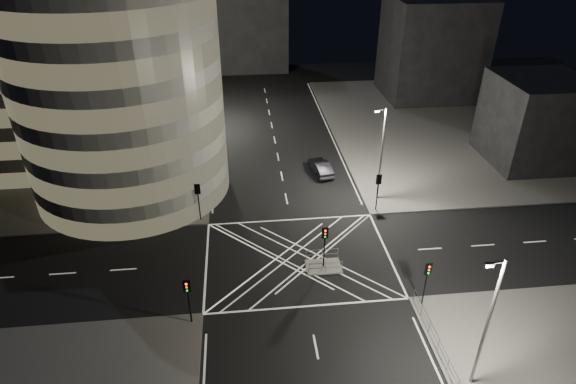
{
  "coord_description": "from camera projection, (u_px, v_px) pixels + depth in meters",
  "views": [
    {
      "loc": [
        -4.44,
        -33.1,
        26.59
      ],
      "look_at": [
        -0.21,
        6.36,
        3.0
      ],
      "focal_mm": 30.0,
      "sensor_mm": 36.0,
      "label": 1
    }
  ],
  "objects": [
    {
      "name": "railing_island_north",
      "position": [
        322.0,
        254.0,
        41.6
      ],
      "size": [
        2.8,
        0.06,
        1.1
      ],
      "primitive_type": "cube",
      "color": "slate",
      "rests_on": "central_island"
    },
    {
      "name": "railing_near_right",
      "position": [
        443.0,
        354.0,
        32.31
      ],
      "size": [
        0.06,
        11.7,
        1.1
      ],
      "primitive_type": "cube",
      "color": "slate",
      "rests_on": "sidewalk_near_right"
    },
    {
      "name": "traffic_signal_nl",
      "position": [
        188.0,
        293.0,
        34.18
      ],
      "size": [
        0.55,
        0.22,
        4.0
      ],
      "color": "black",
      "rests_on": "sidewalk_near_left"
    },
    {
      "name": "street_lamp_right_near",
      "position": [
        487.0,
        321.0,
        28.35
      ],
      "size": [
        1.25,
        0.25,
        10.0
      ],
      "color": "slate",
      "rests_on": "sidewalk_near_right"
    },
    {
      "name": "railing_island_south",
      "position": [
        326.0,
        268.0,
        40.06
      ],
      "size": [
        2.8,
        0.06,
        1.1
      ],
      "primitive_type": "cube",
      "color": "slate",
      "rests_on": "central_island"
    },
    {
      "name": "tree_e",
      "position": [
        195.0,
        89.0,
        67.13
      ],
      "size": [
        3.96,
        3.96,
        6.86
      ],
      "color": "black",
      "rests_on": "sidewalk_far_left"
    },
    {
      "name": "street_lamp_left_near",
      "position": [
        192.0,
        147.0,
        48.85
      ],
      "size": [
        1.25,
        0.25,
        10.0
      ],
      "color": "slate",
      "rests_on": "sidewalk_far_left"
    },
    {
      "name": "street_lamp_right_far",
      "position": [
        381.0,
        152.0,
        48.01
      ],
      "size": [
        1.25,
        0.25,
        10.0
      ],
      "color": "slate",
      "rests_on": "sidewalk_far_right"
    },
    {
      "name": "tree_c",
      "position": [
        189.0,
        123.0,
        56.97
      ],
      "size": [
        4.06,
        4.06,
        6.71
      ],
      "color": "black",
      "rests_on": "sidewalk_far_left"
    },
    {
      "name": "traffic_signal_nr",
      "position": [
        427.0,
        276.0,
        35.79
      ],
      "size": [
        0.55,
        0.22,
        4.0
      ],
      "color": "black",
      "rests_on": "sidewalk_near_right"
    },
    {
      "name": "tree_b",
      "position": [
        185.0,
        143.0,
        51.76
      ],
      "size": [
        5.24,
        5.24,
        7.54
      ],
      "color": "black",
      "rests_on": "sidewalk_far_left"
    },
    {
      "name": "sidewalk_far_left",
      "position": [
        52.0,
        143.0,
        62.68
      ],
      "size": [
        42.0,
        42.0,
        0.15
      ],
      "primitive_type": "cube",
      "color": "#5A5755",
      "rests_on": "ground"
    },
    {
      "name": "street_lamp_left_far",
      "position": [
        201.0,
        90.0,
        64.24
      ],
      "size": [
        1.25,
        0.25,
        10.0
      ],
      "color": "slate",
      "rests_on": "sidewalk_far_left"
    },
    {
      "name": "traffic_signal_fr",
      "position": [
        378.0,
        186.0,
        47.42
      ],
      "size": [
        0.55,
        0.22,
        4.0
      ],
      "color": "black",
      "rests_on": "sidewalk_far_right"
    },
    {
      "name": "tree_d",
      "position": [
        191.0,
        98.0,
        61.59
      ],
      "size": [
        4.64,
        4.64,
        8.04
      ],
      "color": "black",
      "rests_on": "sidewalk_far_left"
    },
    {
      "name": "building_right_near",
      "position": [
        536.0,
        120.0,
        56.08
      ],
      "size": [
        10.0,
        10.0,
        10.0
      ],
      "primitive_type": "cube",
      "color": "black",
      "rests_on": "sidewalk_far_right"
    },
    {
      "name": "building_right_far",
      "position": [
        432.0,
        48.0,
        74.95
      ],
      "size": [
        14.0,
        12.0,
        15.0
      ],
      "primitive_type": "cube",
      "color": "black",
      "rests_on": "sidewalk_far_right"
    },
    {
      "name": "building_far_end",
      "position": [
        237.0,
        20.0,
        86.9
      ],
      "size": [
        18.0,
        8.0,
        18.0
      ],
      "primitive_type": "cube",
      "color": "black",
      "rests_on": "ground"
    },
    {
      "name": "sidewalk_far_right",
      "position": [
        478.0,
        124.0,
        67.98
      ],
      "size": [
        42.0,
        42.0,
        0.15
      ],
      "primitive_type": "cube",
      "color": "#5A5755",
      "rests_on": "ground"
    },
    {
      "name": "sedan",
      "position": [
        320.0,
        167.0,
        55.28
      ],
      "size": [
        2.53,
        5.09,
        1.6
      ],
      "primitive_type": "imported",
      "rotation": [
        0.0,
        0.0,
        3.32
      ],
      "color": "black",
      "rests_on": "ground"
    },
    {
      "name": "office_block_rear",
      "position": [
        115.0,
        29.0,
        70.48
      ],
      "size": [
        24.0,
        16.0,
        22.0
      ],
      "primitive_type": "cube",
      "color": "gray",
      "rests_on": "sidewalk_far_left"
    },
    {
      "name": "tree_a",
      "position": [
        181.0,
        175.0,
        46.95
      ],
      "size": [
        4.09,
        4.09,
        6.27
      ],
      "color": "black",
      "rests_on": "sidewalk_far_left"
    },
    {
      "name": "traffic_signal_island",
      "position": [
        325.0,
        240.0,
        39.7
      ],
      "size": [
        0.55,
        0.22,
        4.0
      ],
      "color": "black",
      "rests_on": "central_island"
    },
    {
      "name": "traffic_signal_fl",
      "position": [
        198.0,
        195.0,
        45.81
      ],
      "size": [
        0.55,
        0.22,
        4.0
      ],
      "color": "black",
      "rests_on": "sidewalk_far_left"
    },
    {
      "name": "central_island",
      "position": [
        323.0,
        266.0,
        41.15
      ],
      "size": [
        3.0,
        2.0,
        0.15
      ],
      "primitive_type": "cube",
      "color": "slate",
      "rests_on": "ground"
    },
    {
      "name": "ground",
      "position": [
        298.0,
        258.0,
        42.29
      ],
      "size": [
        120.0,
        120.0,
        0.0
      ],
      "primitive_type": "plane",
      "color": "black",
      "rests_on": "ground"
    },
    {
      "name": "office_tower_curved",
      "position": [
        79.0,
        63.0,
        49.94
      ],
      "size": [
        30.0,
        29.0,
        27.2
      ],
      "color": "gray",
      "rests_on": "sidewalk_far_left"
    }
  ]
}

